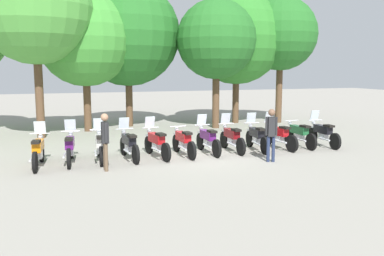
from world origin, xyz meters
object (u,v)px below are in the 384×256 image
at_px(motorcycle_4, 156,143).
at_px(person_0, 105,137).
at_px(motorcycle_0, 38,150).
at_px(motorcycle_10, 299,134).
at_px(motorcycle_1, 70,147).
at_px(tree_3, 128,34).
at_px(motorcycle_11, 323,133).
at_px(motorcycle_7, 232,138).
at_px(person_1, 271,131).
at_px(tree_5, 237,38).
at_px(motorcycle_5, 183,142).
at_px(tree_4, 216,40).
at_px(tree_6, 281,34).
at_px(motorcycle_3, 129,144).
at_px(motorcycle_2, 100,146).
at_px(motorcycle_8, 256,137).
at_px(tree_2, 85,39).
at_px(tree_1, 35,7).
at_px(motorcycle_9, 278,135).
at_px(motorcycle_6, 208,139).

distance_m(motorcycle_4, person_0, 2.42).
height_order(motorcycle_0, motorcycle_10, motorcycle_0).
relative_size(motorcycle_1, tree_3, 0.29).
bearing_deg(motorcycle_11, motorcycle_7, 89.35).
bearing_deg(person_1, tree_5, 179.63).
xyz_separation_m(motorcycle_5, tree_4, (3.69, 6.07, 3.99)).
relative_size(motorcycle_7, tree_6, 0.31).
bearing_deg(tree_3, motorcycle_11, -52.87).
bearing_deg(motorcycle_3, person_0, 140.42).
height_order(motorcycle_2, motorcycle_3, same).
bearing_deg(motorcycle_2, motorcycle_4, -87.37).
relative_size(motorcycle_2, motorcycle_8, 1.00).
bearing_deg(tree_6, motorcycle_8, -125.76).
xyz_separation_m(motorcycle_3, tree_2, (-0.73, 7.03, 3.93)).
relative_size(motorcycle_4, motorcycle_11, 1.00).
bearing_deg(motorcycle_10, tree_4, 10.39).
xyz_separation_m(motorcycle_4, motorcycle_11, (6.77, -0.06, 0.00)).
bearing_deg(tree_3, motorcycle_4, -93.96).
relative_size(person_0, tree_1, 0.21).
bearing_deg(motorcycle_2, tree_4, -43.38).
height_order(motorcycle_3, motorcycle_8, same).
height_order(tree_1, tree_6, tree_1).
distance_m(motorcycle_3, tree_5, 11.49).
relative_size(person_1, tree_5, 0.24).
distance_m(motorcycle_1, tree_3, 9.80).
bearing_deg(person_0, motorcycle_11, 5.40).
bearing_deg(motorcycle_3, tree_4, -47.78).
distance_m(motorcycle_9, tree_2, 10.33).
relative_size(motorcycle_3, tree_5, 0.30).
distance_m(motorcycle_0, person_1, 7.48).
relative_size(motorcycle_9, tree_4, 0.33).
bearing_deg(tree_5, person_1, -108.04).
xyz_separation_m(motorcycle_2, motorcycle_5, (2.89, -0.08, -0.01)).
distance_m(motorcycle_4, motorcycle_10, 5.80).
bearing_deg(motorcycle_6, motorcycle_4, 91.33).
relative_size(motorcycle_6, tree_2, 0.33).
bearing_deg(tree_2, motorcycle_7, -56.33).
bearing_deg(motorcycle_4, tree_2, 5.25).
bearing_deg(motorcycle_0, motorcycle_3, -80.58).
distance_m(tree_1, tree_5, 10.59).
xyz_separation_m(motorcycle_8, motorcycle_10, (1.93, 0.11, -0.01)).
height_order(motorcycle_10, tree_4, tree_4).
bearing_deg(motorcycle_7, motorcycle_6, 92.88).
height_order(motorcycle_3, motorcycle_5, motorcycle_3).
relative_size(motorcycle_1, person_0, 1.26).
height_order(motorcycle_6, tree_1, tree_1).
distance_m(motorcycle_10, motorcycle_11, 0.98).
relative_size(motorcycle_2, tree_4, 0.34).
distance_m(motorcycle_3, tree_6, 12.83).
bearing_deg(tree_1, motorcycle_7, -39.52).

